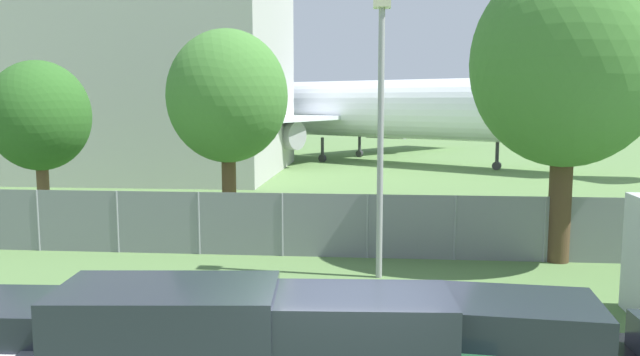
{
  "coord_description": "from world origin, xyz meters",
  "views": [
    {
      "loc": [
        0.23,
        -8.28,
        4.63
      ],
      "look_at": [
        -1.68,
        12.83,
        2.0
      ],
      "focal_mm": 35.0,
      "sensor_mm": 36.0,
      "label": 1
    }
  ],
  "objects_px": {
    "tree_left_of_cabin": "(227,97)",
    "car_grey_van_mid_left": "(169,351)",
    "tree_far_right": "(39,116)",
    "car_black_sedan_centre": "(525,356)",
    "airplane": "(355,109)",
    "car_white_sedan_far_left": "(17,344)",
    "tree_behind_benches": "(566,64)",
    "car_dark_green_suv_near_left": "(347,356)",
    "picnic_bench_near_cabin": "(375,313)"
  },
  "relations": [
    {
      "from": "tree_left_of_cabin",
      "to": "tree_behind_benches",
      "type": "height_order",
      "value": "tree_behind_benches"
    },
    {
      "from": "picnic_bench_near_cabin",
      "to": "tree_behind_benches",
      "type": "bearing_deg",
      "value": 50.08
    },
    {
      "from": "picnic_bench_near_cabin",
      "to": "car_white_sedan_far_left",
      "type": "bearing_deg",
      "value": -153.38
    },
    {
      "from": "car_white_sedan_far_left",
      "to": "car_black_sedan_centre",
      "type": "bearing_deg",
      "value": -2.41
    },
    {
      "from": "tree_behind_benches",
      "to": "car_white_sedan_far_left",
      "type": "height_order",
      "value": "tree_behind_benches"
    },
    {
      "from": "airplane",
      "to": "car_grey_van_mid_left",
      "type": "bearing_deg",
      "value": -60.27
    },
    {
      "from": "tree_left_of_cabin",
      "to": "tree_behind_benches",
      "type": "relative_size",
      "value": 0.82
    },
    {
      "from": "car_dark_green_suv_near_left",
      "to": "car_grey_van_mid_left",
      "type": "bearing_deg",
      "value": 179.82
    },
    {
      "from": "tree_far_right",
      "to": "airplane",
      "type": "bearing_deg",
      "value": 68.24
    },
    {
      "from": "tree_left_of_cabin",
      "to": "car_grey_van_mid_left",
      "type": "bearing_deg",
      "value": -80.44
    },
    {
      "from": "tree_behind_benches",
      "to": "car_white_sedan_far_left",
      "type": "relative_size",
      "value": 1.83
    },
    {
      "from": "car_black_sedan_centre",
      "to": "car_white_sedan_far_left",
      "type": "bearing_deg",
      "value": -174.71
    },
    {
      "from": "tree_far_right",
      "to": "car_dark_green_suv_near_left",
      "type": "bearing_deg",
      "value": -48.19
    },
    {
      "from": "tree_behind_benches",
      "to": "tree_far_right",
      "type": "distance_m",
      "value": 18.07
    },
    {
      "from": "tree_left_of_cabin",
      "to": "tree_behind_benches",
      "type": "bearing_deg",
      "value": -16.64
    },
    {
      "from": "picnic_bench_near_cabin",
      "to": "car_dark_green_suv_near_left",
      "type": "bearing_deg",
      "value": -96.78
    },
    {
      "from": "picnic_bench_near_cabin",
      "to": "car_white_sedan_far_left",
      "type": "height_order",
      "value": "car_white_sedan_far_left"
    },
    {
      "from": "tree_left_of_cabin",
      "to": "car_dark_green_suv_near_left",
      "type": "xyz_separation_m",
      "value": [
        4.76,
        -12.74,
        -3.76
      ]
    },
    {
      "from": "tree_behind_benches",
      "to": "tree_far_right",
      "type": "height_order",
      "value": "tree_behind_benches"
    },
    {
      "from": "airplane",
      "to": "car_grey_van_mid_left",
      "type": "distance_m",
      "value": 40.37
    },
    {
      "from": "airplane",
      "to": "tree_far_right",
      "type": "bearing_deg",
      "value": -80.18
    },
    {
      "from": "tree_left_of_cabin",
      "to": "car_dark_green_suv_near_left",
      "type": "bearing_deg",
      "value": -69.52
    },
    {
      "from": "airplane",
      "to": "car_grey_van_mid_left",
      "type": "height_order",
      "value": "airplane"
    },
    {
      "from": "car_white_sedan_far_left",
      "to": "car_grey_van_mid_left",
      "type": "height_order",
      "value": "car_grey_van_mid_left"
    },
    {
      "from": "tree_left_of_cabin",
      "to": "tree_far_right",
      "type": "bearing_deg",
      "value": 174.98
    },
    {
      "from": "car_white_sedan_far_left",
      "to": "car_black_sedan_centre",
      "type": "relative_size",
      "value": 1.07
    },
    {
      "from": "car_grey_van_mid_left",
      "to": "car_black_sedan_centre",
      "type": "xyz_separation_m",
      "value": [
        5.21,
        0.69,
        -0.17
      ]
    },
    {
      "from": "tree_behind_benches",
      "to": "car_white_sedan_far_left",
      "type": "bearing_deg",
      "value": -140.17
    },
    {
      "from": "car_white_sedan_far_left",
      "to": "car_dark_green_suv_near_left",
      "type": "distance_m",
      "value": 5.33
    },
    {
      "from": "tree_left_of_cabin",
      "to": "tree_far_right",
      "type": "relative_size",
      "value": 1.16
    },
    {
      "from": "tree_far_right",
      "to": "car_grey_van_mid_left",
      "type": "distance_m",
      "value": 16.72
    },
    {
      "from": "airplane",
      "to": "tree_left_of_cabin",
      "type": "relative_size",
      "value": 5.55
    },
    {
      "from": "car_dark_green_suv_near_left",
      "to": "car_white_sedan_far_left",
      "type": "bearing_deg",
      "value": 171.3
    },
    {
      "from": "airplane",
      "to": "car_black_sedan_centre",
      "type": "distance_m",
      "value": 39.87
    },
    {
      "from": "tree_left_of_cabin",
      "to": "car_black_sedan_centre",
      "type": "height_order",
      "value": "tree_left_of_cabin"
    },
    {
      "from": "car_grey_van_mid_left",
      "to": "car_dark_green_suv_near_left",
      "type": "distance_m",
      "value": 2.59
    },
    {
      "from": "airplane",
      "to": "car_black_sedan_centre",
      "type": "height_order",
      "value": "airplane"
    },
    {
      "from": "tree_far_right",
      "to": "car_black_sedan_centre",
      "type": "distance_m",
      "value": 19.68
    },
    {
      "from": "car_black_sedan_centre",
      "to": "tree_far_right",
      "type": "bearing_deg",
      "value": 143.6
    },
    {
      "from": "tree_left_of_cabin",
      "to": "car_black_sedan_centre",
      "type": "relative_size",
      "value": 1.62
    },
    {
      "from": "car_white_sedan_far_left",
      "to": "tree_left_of_cabin",
      "type": "bearing_deg",
      "value": 84.7
    },
    {
      "from": "tree_far_right",
      "to": "car_grey_van_mid_left",
      "type": "relative_size",
      "value": 1.36
    },
    {
      "from": "airplane",
      "to": "picnic_bench_near_cabin",
      "type": "xyz_separation_m",
      "value": [
        1.68,
        -36.75,
        -3.5
      ]
    },
    {
      "from": "tree_behind_benches",
      "to": "car_grey_van_mid_left",
      "type": "distance_m",
      "value": 13.59
    },
    {
      "from": "picnic_bench_near_cabin",
      "to": "tree_behind_benches",
      "type": "xyz_separation_m",
      "value": [
        5.25,
        6.27,
        5.18
      ]
    },
    {
      "from": "airplane",
      "to": "car_grey_van_mid_left",
      "type": "relative_size",
      "value": 8.77
    },
    {
      "from": "tree_far_right",
      "to": "car_black_sedan_centre",
      "type": "bearing_deg",
      "value": -41.32
    },
    {
      "from": "airplane",
      "to": "picnic_bench_near_cabin",
      "type": "height_order",
      "value": "airplane"
    },
    {
      "from": "tree_behind_benches",
      "to": "tree_left_of_cabin",
      "type": "bearing_deg",
      "value": 163.36
    },
    {
      "from": "tree_left_of_cabin",
      "to": "car_black_sedan_centre",
      "type": "xyz_separation_m",
      "value": [
        7.38,
        -12.19,
        -3.9
      ]
    }
  ]
}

